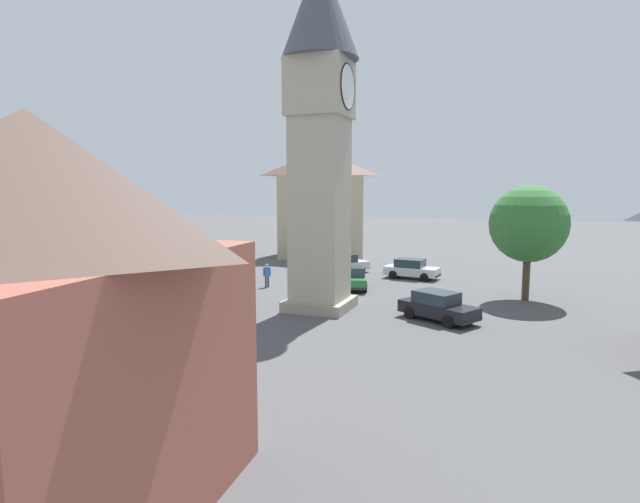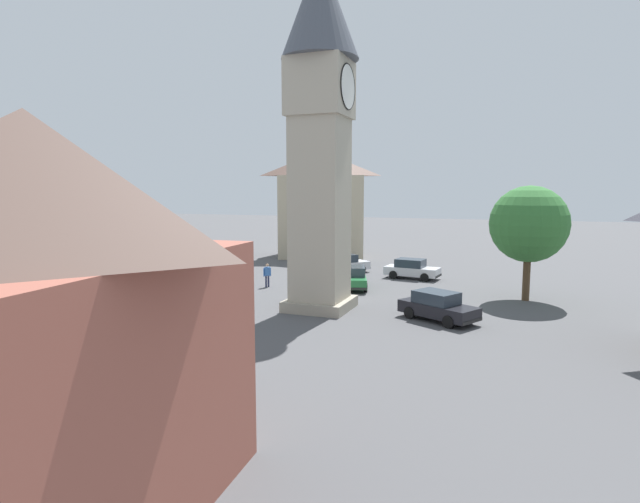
{
  "view_description": "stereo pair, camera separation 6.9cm",
  "coord_description": "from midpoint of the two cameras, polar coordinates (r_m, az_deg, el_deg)",
  "views": [
    {
      "loc": [
        -26.55,
        -10.2,
        6.72
      ],
      "look_at": [
        0.0,
        0.0,
        3.32
      ],
      "focal_mm": 28.4,
      "sensor_mm": 36.0,
      "label": 1
    },
    {
      "loc": [
        -26.52,
        -10.26,
        6.72
      ],
      "look_at": [
        0.0,
        0.0,
        3.32
      ],
      "focal_mm": 28.4,
      "sensor_mm": 36.0,
      "label": 2
    }
  ],
  "objects": [
    {
      "name": "car_black_far",
      "position": [
        39.66,
        10.21,
        -1.93
      ],
      "size": [
        2.19,
        4.31,
        1.53
      ],
      "color": "silver",
      "rests_on": "ground"
    },
    {
      "name": "tree",
      "position": [
        33.36,
        22.4,
        2.86
      ],
      "size": [
        4.68,
        4.68,
        7.07
      ],
      "color": "brown",
      "rests_on": "ground"
    },
    {
      "name": "clock_tower",
      "position": [
        28.83,
        -0.07,
        16.23
      ],
      "size": [
        4.24,
        4.24,
        19.62
      ],
      "color": "gray",
      "rests_on": "ground"
    },
    {
      "name": "car_red_corner",
      "position": [
        33.31,
        -20.46,
        -3.92
      ],
      "size": [
        4.16,
        1.87,
        1.53
      ],
      "color": "#2D5BB7",
      "rests_on": "ground"
    },
    {
      "name": "ground_plane",
      "position": [
        29.22,
        -0.07,
        -6.48
      ],
      "size": [
        200.0,
        200.0,
        0.0
      ],
      "primitive_type": "plane",
      "color": "#4C4C4F"
    },
    {
      "name": "car_white_side",
      "position": [
        27.19,
        13.06,
        -6.02
      ],
      "size": [
        3.46,
        4.43,
        1.53
      ],
      "color": "black",
      "rests_on": "ground"
    },
    {
      "name": "pedestrian",
      "position": [
        35.77,
        -6.06,
        -2.41
      ],
      "size": [
        0.42,
        0.42,
        1.69
      ],
      "color": "#2D3351",
      "rests_on": "ground"
    },
    {
      "name": "car_green_alley",
      "position": [
        28.27,
        -22.67,
        -5.89
      ],
      "size": [
        3.56,
        4.41,
        1.53
      ],
      "color": "#236B38",
      "rests_on": "ground"
    },
    {
      "name": "building_terrace_right",
      "position": [
        52.0,
        -0.04,
        5.43
      ],
      "size": [
        8.54,
        10.29,
        10.74
      ],
      "color": "tan",
      "rests_on": "ground"
    },
    {
      "name": "car_blue_kerb",
      "position": [
        35.22,
        3.69,
        -2.94
      ],
      "size": [
        4.45,
        2.93,
        1.53
      ],
      "color": "#236B38",
      "rests_on": "ground"
    },
    {
      "name": "car_silver_kerb",
      "position": [
        41.86,
        2.61,
        -1.38
      ],
      "size": [
        4.23,
        3.97,
        1.53
      ],
      "color": "silver",
      "rests_on": "ground"
    },
    {
      "name": "building_shop_left",
      "position": [
        11.62,
        -29.31,
        -6.41
      ],
      "size": [
        8.0,
        7.07,
        8.3
      ],
      "color": "#995142",
      "rests_on": "ground"
    }
  ]
}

